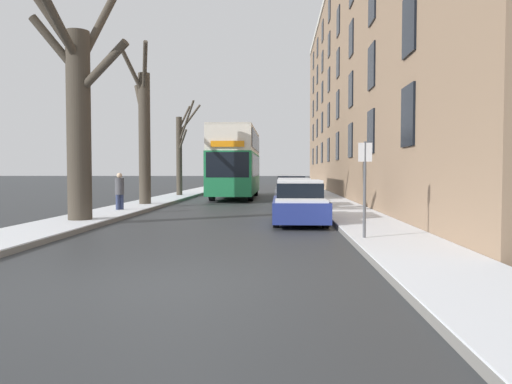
% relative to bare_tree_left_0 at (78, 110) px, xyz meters
% --- Properties ---
extents(ground_plane, '(320.00, 320.00, 0.00)m').
position_rel_bare_tree_left_0_xyz_m(ground_plane, '(4.52, -8.41, -3.67)').
color(ground_plane, '#303335').
extents(sidewalk_left, '(2.12, 130.00, 0.16)m').
position_rel_bare_tree_left_0_xyz_m(sidewalk_left, '(-0.16, 44.59, -3.59)').
color(sidewalk_left, slate).
rests_on(sidewalk_left, ground).
extents(sidewalk_right, '(2.12, 130.00, 0.16)m').
position_rel_bare_tree_left_0_xyz_m(sidewalk_right, '(9.19, 44.59, -3.59)').
color(sidewalk_right, slate).
rests_on(sidewalk_right, ground).
extents(terrace_facade_right, '(9.10, 54.35, 16.75)m').
position_rel_bare_tree_left_0_xyz_m(terrace_facade_right, '(14.75, 20.18, 4.71)').
color(terrace_facade_right, '#8C7056').
rests_on(terrace_facade_right, ground).
extents(bare_tree_left_0, '(3.28, 3.97, 7.79)m').
position_rel_bare_tree_left_0_xyz_m(bare_tree_left_0, '(0.00, 0.00, 0.00)').
color(bare_tree_left_0, '#423A30').
rests_on(bare_tree_left_0, ground).
extents(bare_tree_left_1, '(1.79, 4.09, 7.52)m').
position_rel_bare_tree_left_0_xyz_m(bare_tree_left_1, '(-0.02, 7.82, -0.11)').
color(bare_tree_left_1, '#423A30').
rests_on(bare_tree_left_1, ground).
extents(bare_tree_left_2, '(1.57, 2.28, 6.17)m').
position_rel_bare_tree_left_0_xyz_m(bare_tree_left_2, '(-0.00, 16.45, -0.68)').
color(bare_tree_left_2, '#423A30').
rests_on(bare_tree_left_2, ground).
extents(double_decker_bus, '(2.59, 10.42, 4.32)m').
position_rel_bare_tree_left_0_xyz_m(double_decker_bus, '(3.67, 15.87, -1.22)').
color(double_decker_bus, '#1E7A47').
rests_on(double_decker_bus, ground).
extents(parked_car_0, '(1.72, 4.44, 1.43)m').
position_rel_bare_tree_left_0_xyz_m(parked_car_0, '(7.09, 0.80, -3.00)').
color(parked_car_0, navy).
rests_on(parked_car_0, ground).
extents(parked_car_1, '(1.71, 4.40, 1.40)m').
position_rel_bare_tree_left_0_xyz_m(parked_car_1, '(7.09, 6.93, -3.01)').
color(parked_car_1, '#474C56').
rests_on(parked_car_1, ground).
extents(parked_car_2, '(1.72, 4.30, 1.49)m').
position_rel_bare_tree_left_0_xyz_m(parked_car_2, '(7.09, 12.21, -2.98)').
color(parked_car_2, slate).
rests_on(parked_car_2, ground).
extents(parked_car_3, '(1.79, 3.92, 1.45)m').
position_rel_bare_tree_left_0_xyz_m(parked_car_3, '(7.09, 17.59, -3.00)').
color(parked_car_3, '#474C56').
rests_on(parked_car_3, ground).
extents(pedestrian_left_sidewalk, '(0.36, 0.36, 1.65)m').
position_rel_bare_tree_left_0_xyz_m(pedestrian_left_sidewalk, '(-0.04, 4.17, -2.76)').
color(pedestrian_left_sidewalk, navy).
rests_on(pedestrian_left_sidewalk, ground).
extents(street_sign_post, '(0.32, 0.07, 2.42)m').
position_rel_bare_tree_left_0_xyz_m(street_sign_post, '(8.44, -3.94, -2.27)').
color(street_sign_post, '#4C4F54').
rests_on(street_sign_post, ground).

